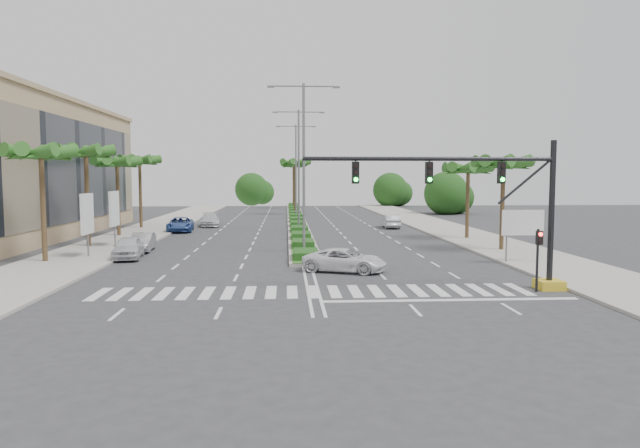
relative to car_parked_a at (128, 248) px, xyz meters
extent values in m
plane|color=#333335|center=(11.80, -11.72, -0.74)|extent=(160.00, 160.00, 0.00)
cube|color=gray|center=(27.00, 8.28, -0.67)|extent=(6.00, 120.00, 0.15)
cube|color=gray|center=(-3.40, 8.28, -0.67)|extent=(6.00, 120.00, 0.15)
cube|color=gray|center=(11.80, 33.28, -0.64)|extent=(2.20, 75.00, 0.20)
cube|color=#295B1F|center=(11.80, 33.28, -0.52)|extent=(1.80, 75.00, 0.04)
cube|color=tan|center=(-14.20, 14.28, 5.26)|extent=(12.00, 36.00, 12.00)
cube|color=gold|center=(23.30, -11.72, -0.52)|extent=(1.20, 1.20, 0.45)
cylinder|color=black|center=(23.30, -11.72, 2.96)|extent=(0.28, 0.28, 7.00)
cylinder|color=black|center=(17.30, -11.72, 5.56)|extent=(12.00, 0.20, 0.20)
cylinder|color=black|center=(21.90, -11.72, 4.46)|extent=(2.53, 0.12, 2.15)
cube|color=black|center=(20.80, -11.72, 4.91)|extent=(0.32, 0.24, 1.00)
cylinder|color=#19E533|center=(20.80, -11.86, 4.59)|extent=(0.20, 0.06, 0.20)
cube|color=black|center=(17.30, -11.72, 4.91)|extent=(0.32, 0.24, 1.00)
cylinder|color=#19E533|center=(17.30, -11.86, 4.59)|extent=(0.20, 0.06, 0.20)
cube|color=black|center=(13.80, -11.72, 4.91)|extent=(0.32, 0.24, 1.00)
cylinder|color=#19E533|center=(13.80, -11.86, 4.59)|extent=(0.20, 0.06, 0.20)
cylinder|color=black|center=(22.40, -12.32, 0.76)|extent=(0.12, 0.12, 3.00)
cube|color=black|center=(22.40, -12.47, 1.86)|extent=(0.28, 0.22, 0.65)
cylinder|color=red|center=(22.40, -12.60, 2.04)|extent=(0.18, 0.05, 0.18)
cylinder|color=slate|center=(24.30, -3.72, 0.66)|extent=(0.10, 0.10, 2.80)
cylinder|color=slate|center=(26.30, -3.72, 0.66)|extent=(0.10, 0.10, 2.80)
cube|color=#0C6638|center=(25.30, -3.72, 1.86)|extent=(2.60, 0.08, 1.50)
cube|color=white|center=(25.30, -3.77, 1.86)|extent=(2.70, 0.02, 1.60)
cylinder|color=slate|center=(-2.70, 0.28, 0.66)|extent=(0.12, 0.12, 2.80)
cube|color=white|center=(-2.70, 0.28, 2.26)|extent=(0.18, 2.10, 2.70)
cube|color=#D8594C|center=(-2.70, 0.28, 2.26)|extent=(0.12, 2.00, 2.60)
cylinder|color=slate|center=(-2.70, 6.28, 0.66)|extent=(0.12, 0.12, 2.80)
cube|color=white|center=(-2.70, 6.28, 2.26)|extent=(0.18, 2.10, 2.70)
cube|color=#D8594C|center=(-2.70, 6.28, 2.26)|extent=(0.12, 2.00, 2.60)
cylinder|color=brown|center=(-4.70, -1.72, 2.76)|extent=(0.32, 0.32, 7.00)
sphere|color=brown|center=(-4.70, -1.72, 6.16)|extent=(0.70, 0.70, 0.70)
cone|color=#2E5F1E|center=(-3.60, -1.72, 6.06)|extent=(0.90, 3.62, 1.50)
cone|color=#2E5F1E|center=(-4.01, -0.86, 6.06)|extent=(3.39, 2.96, 1.50)
cone|color=#2E5F1E|center=(-4.94, -0.65, 6.06)|extent=(3.73, 1.68, 1.50)
cone|color=#2E5F1E|center=(-5.69, -1.25, 6.06)|extent=(2.38, 3.65, 1.50)
cone|color=#2E5F1E|center=(-5.69, -2.20, 6.06)|extent=(2.38, 3.65, 1.50)
cone|color=#2E5F1E|center=(-4.94, -2.80, 6.06)|extent=(3.73, 1.68, 1.50)
cone|color=#2E5F1E|center=(-4.01, -2.58, 6.06)|extent=(3.39, 2.96, 1.50)
cylinder|color=brown|center=(-4.70, 6.28, 2.96)|extent=(0.32, 0.32, 7.40)
sphere|color=brown|center=(-4.70, 6.28, 6.56)|extent=(0.70, 0.70, 0.70)
cone|color=#2E5F1E|center=(-3.60, 6.28, 6.46)|extent=(0.90, 3.62, 1.50)
cone|color=#2E5F1E|center=(-4.01, 7.14, 6.46)|extent=(3.39, 2.96, 1.50)
cone|color=#2E5F1E|center=(-4.94, 7.35, 6.46)|extent=(3.73, 1.68, 1.50)
cone|color=#2E5F1E|center=(-5.69, 6.75, 6.46)|extent=(2.38, 3.65, 1.50)
cone|color=#2E5F1E|center=(-5.69, 5.80, 6.46)|extent=(2.38, 3.65, 1.50)
cone|color=#2E5F1E|center=(-4.94, 5.20, 6.46)|extent=(3.73, 1.68, 1.50)
cone|color=#2E5F1E|center=(-4.01, 5.42, 6.46)|extent=(3.39, 2.96, 1.50)
cylinder|color=brown|center=(-4.70, 14.28, 2.66)|extent=(0.32, 0.32, 6.80)
sphere|color=brown|center=(-4.70, 14.28, 5.96)|extent=(0.70, 0.70, 0.70)
cone|color=#2E5F1E|center=(-3.60, 14.28, 5.86)|extent=(0.90, 3.62, 1.50)
cone|color=#2E5F1E|center=(-4.01, 15.14, 5.86)|extent=(3.39, 2.96, 1.50)
cone|color=#2E5F1E|center=(-4.94, 15.35, 5.86)|extent=(3.73, 1.68, 1.50)
cone|color=#2E5F1E|center=(-5.69, 14.75, 5.86)|extent=(2.38, 3.65, 1.50)
cone|color=#2E5F1E|center=(-5.69, 13.80, 5.86)|extent=(2.38, 3.65, 1.50)
cone|color=#2E5F1E|center=(-4.94, 13.20, 5.86)|extent=(3.73, 1.68, 1.50)
cone|color=#2E5F1E|center=(-4.01, 13.42, 5.86)|extent=(3.39, 2.96, 1.50)
cylinder|color=brown|center=(-4.70, 22.28, 2.86)|extent=(0.32, 0.32, 7.20)
sphere|color=brown|center=(-4.70, 22.28, 6.36)|extent=(0.70, 0.70, 0.70)
cone|color=#2E5F1E|center=(-3.60, 22.28, 6.26)|extent=(0.90, 3.62, 1.50)
cone|color=#2E5F1E|center=(-4.01, 23.14, 6.26)|extent=(3.39, 2.96, 1.50)
cone|color=#2E5F1E|center=(-4.94, 23.35, 6.26)|extent=(3.73, 1.68, 1.50)
cone|color=#2E5F1E|center=(-5.69, 22.75, 6.26)|extent=(2.38, 3.65, 1.50)
cone|color=#2E5F1E|center=(-5.69, 21.80, 6.26)|extent=(2.38, 3.65, 1.50)
cone|color=#2E5F1E|center=(-4.94, 21.20, 6.26)|extent=(3.73, 1.68, 1.50)
cone|color=#2E5F1E|center=(-4.01, 21.42, 6.26)|extent=(3.39, 2.96, 1.50)
cylinder|color=brown|center=(26.30, 2.28, 2.51)|extent=(0.32, 0.32, 6.50)
sphere|color=brown|center=(26.30, 2.28, 5.66)|extent=(0.70, 0.70, 0.70)
cone|color=#2E5F1E|center=(27.40, 2.28, 5.56)|extent=(0.90, 3.62, 1.50)
cone|color=#2E5F1E|center=(26.99, 3.14, 5.56)|extent=(3.39, 2.96, 1.50)
cone|color=#2E5F1E|center=(26.06, 3.35, 5.56)|extent=(3.73, 1.68, 1.50)
cone|color=#2E5F1E|center=(25.31, 2.75, 5.56)|extent=(2.38, 3.65, 1.50)
cone|color=#2E5F1E|center=(25.31, 1.80, 5.56)|extent=(2.38, 3.65, 1.50)
cone|color=#2E5F1E|center=(26.06, 1.20, 5.56)|extent=(3.73, 1.68, 1.50)
cone|color=#2E5F1E|center=(26.99, 1.42, 5.56)|extent=(3.39, 2.96, 1.50)
cylinder|color=brown|center=(26.30, 10.28, 2.36)|extent=(0.32, 0.32, 6.20)
sphere|color=brown|center=(26.30, 10.28, 5.36)|extent=(0.70, 0.70, 0.70)
cone|color=#2E5F1E|center=(27.40, 10.28, 5.26)|extent=(0.90, 3.62, 1.50)
cone|color=#2E5F1E|center=(26.99, 11.14, 5.26)|extent=(3.39, 2.96, 1.50)
cone|color=#2E5F1E|center=(26.06, 11.35, 5.26)|extent=(3.73, 1.68, 1.50)
cone|color=#2E5F1E|center=(25.31, 10.75, 5.26)|extent=(2.38, 3.65, 1.50)
cone|color=#2E5F1E|center=(25.31, 9.80, 5.26)|extent=(2.38, 3.65, 1.50)
cone|color=#2E5F1E|center=(26.06, 9.20, 5.26)|extent=(3.73, 1.68, 1.50)
cone|color=#2E5F1E|center=(26.99, 9.42, 5.26)|extent=(3.39, 2.96, 1.50)
cylinder|color=brown|center=(11.80, 43.28, 3.01)|extent=(0.32, 0.32, 7.50)
sphere|color=brown|center=(11.80, 43.28, 6.66)|extent=(0.70, 0.70, 0.70)
cone|color=#2E5F1E|center=(12.90, 43.28, 6.56)|extent=(0.90, 3.62, 1.50)
cone|color=#2E5F1E|center=(12.49, 44.14, 6.56)|extent=(3.39, 2.96, 1.50)
cone|color=#2E5F1E|center=(11.56, 44.35, 6.56)|extent=(3.73, 1.68, 1.50)
cone|color=#2E5F1E|center=(10.81, 43.75, 6.56)|extent=(2.38, 3.65, 1.50)
cone|color=#2E5F1E|center=(10.81, 42.80, 6.56)|extent=(2.38, 3.65, 1.50)
cone|color=#2E5F1E|center=(11.56, 42.20, 6.56)|extent=(3.73, 1.68, 1.50)
cone|color=#2E5F1E|center=(12.49, 42.42, 6.56)|extent=(3.39, 2.96, 1.50)
cylinder|color=brown|center=(11.80, 58.28, 3.01)|extent=(0.32, 0.32, 7.50)
sphere|color=brown|center=(11.80, 58.28, 6.66)|extent=(0.70, 0.70, 0.70)
cone|color=#2E5F1E|center=(12.90, 58.28, 6.56)|extent=(0.90, 3.62, 1.50)
cone|color=#2E5F1E|center=(12.49, 59.14, 6.56)|extent=(3.39, 2.96, 1.50)
cone|color=#2E5F1E|center=(11.56, 59.35, 6.56)|extent=(3.73, 1.68, 1.50)
cone|color=#2E5F1E|center=(10.81, 58.75, 6.56)|extent=(2.38, 3.65, 1.50)
cone|color=#2E5F1E|center=(10.81, 57.80, 6.56)|extent=(2.38, 3.65, 1.50)
cone|color=#2E5F1E|center=(11.56, 57.20, 6.56)|extent=(3.73, 1.68, 1.50)
cone|color=#2E5F1E|center=(12.49, 57.42, 6.56)|extent=(3.39, 2.96, 1.50)
cylinder|color=slate|center=(11.80, 2.28, 5.26)|extent=(0.20, 0.20, 12.00)
cylinder|color=slate|center=(10.60, 2.28, 11.06)|extent=(2.40, 0.10, 0.10)
cylinder|color=slate|center=(13.00, 2.28, 11.06)|extent=(2.40, 0.10, 0.10)
cube|color=slate|center=(9.50, 2.28, 11.01)|extent=(0.50, 0.25, 0.12)
cube|color=slate|center=(14.10, 2.28, 11.01)|extent=(0.50, 0.25, 0.12)
cylinder|color=slate|center=(11.80, 18.28, 5.26)|extent=(0.20, 0.20, 12.00)
cylinder|color=slate|center=(10.60, 18.28, 11.06)|extent=(2.40, 0.10, 0.10)
cylinder|color=slate|center=(13.00, 18.28, 11.06)|extent=(2.40, 0.10, 0.10)
cube|color=slate|center=(9.50, 18.28, 11.01)|extent=(0.50, 0.25, 0.12)
cube|color=slate|center=(14.10, 18.28, 11.01)|extent=(0.50, 0.25, 0.12)
cylinder|color=slate|center=(11.80, 34.28, 5.26)|extent=(0.20, 0.20, 12.00)
cylinder|color=slate|center=(10.60, 34.28, 11.06)|extent=(2.40, 0.10, 0.10)
cylinder|color=slate|center=(13.00, 34.28, 11.06)|extent=(2.40, 0.10, 0.10)
cube|color=slate|center=(9.50, 34.28, 11.01)|extent=(0.50, 0.25, 0.12)
cube|color=slate|center=(14.10, 34.28, 11.01)|extent=(0.50, 0.25, 0.12)
imported|color=silver|center=(0.00, 0.00, 0.00)|extent=(2.29, 4.55, 1.49)
imported|color=#9F9EA2|center=(0.00, 3.81, -0.07)|extent=(1.76, 4.19, 1.35)
imported|color=#315198|center=(0.00, 18.75, -0.02)|extent=(2.89, 5.39, 1.44)
imported|color=silver|center=(2.14, 24.78, -0.03)|extent=(2.62, 5.16, 1.44)
imported|color=white|center=(13.90, -6.05, -0.08)|extent=(5.27, 3.78, 1.33)
imported|color=silver|center=(21.67, 21.63, -0.02)|extent=(1.60, 4.39, 1.44)
camera|label=1|loc=(10.54, -38.39, 4.72)|focal=32.00mm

